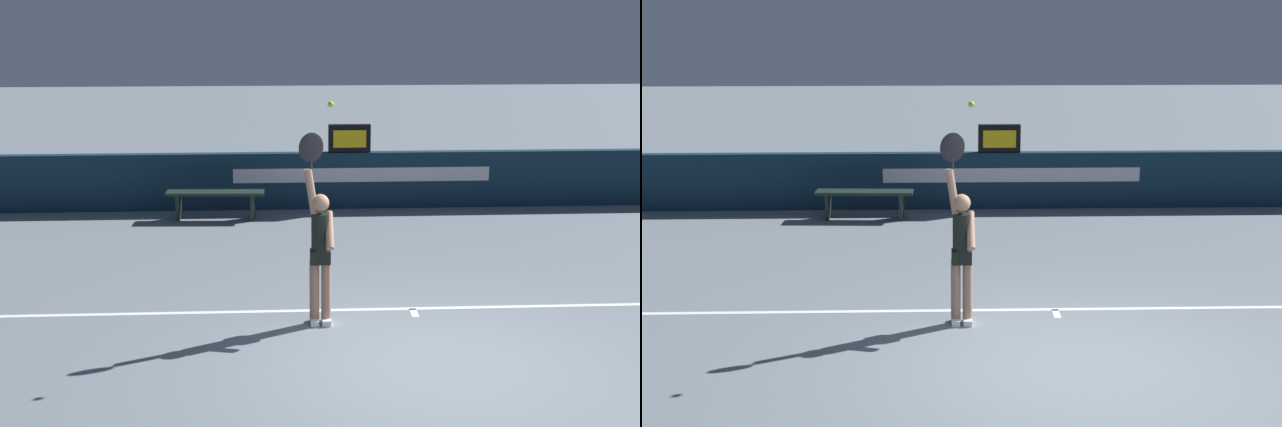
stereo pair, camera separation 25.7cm
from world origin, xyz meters
The scene contains 7 objects.
ground_plane centered at (0.00, 0.00, 0.00)m, with size 60.00×60.00×0.00m, color slate.
court_lines centered at (0.00, -1.06, 0.00)m, with size 12.07×5.65×0.00m.
back_wall centered at (0.00, 7.16, 0.52)m, with size 15.04×0.22×1.03m.
speed_display centered at (-0.31, 7.16, 1.28)m, with size 0.76×0.14×0.50m.
tennis_player centered at (-1.17, 1.26, 0.94)m, with size 0.42×0.38×2.30m.
tennis_ball centered at (-1.07, 0.96, 2.63)m, with size 0.07×0.07×0.07m.
courtside_bench_near centered at (-2.70, 6.40, 0.38)m, with size 1.70×0.44×0.50m.
Camera 2 is at (-1.46, -8.66, 3.78)m, focal length 49.89 mm.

